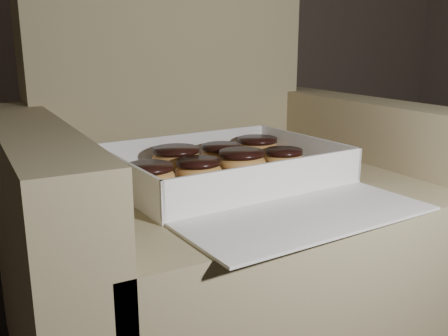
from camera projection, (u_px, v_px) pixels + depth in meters
armchair at (220, 223)px, 1.14m from camera, size 0.90×0.76×0.95m
bakery_box at (238, 179)px, 0.99m from camera, size 0.47×0.55×0.07m
donut_a at (242, 162)px, 1.04m from camera, size 0.10×0.10×0.05m
donut_b at (199, 170)px, 0.99m from camera, size 0.09×0.09×0.05m
donut_c at (176, 159)px, 1.07m from camera, size 0.11×0.11×0.05m
donut_d at (222, 154)px, 1.12m from camera, size 0.10×0.10×0.05m
donut_e at (257, 147)px, 1.19m from camera, size 0.10×0.10×0.05m
donut_f at (149, 176)px, 0.94m from camera, size 0.10×0.10×0.05m
donut_g at (284, 158)px, 1.09m from camera, size 0.09×0.09×0.04m
crumb_a at (282, 177)px, 1.02m from camera, size 0.01×0.01×0.00m
crumb_b at (204, 189)px, 0.94m from camera, size 0.01×0.01×0.00m
crumb_c at (230, 187)px, 0.95m from camera, size 0.01×0.01×0.00m
crumb_d at (195, 207)px, 0.84m from camera, size 0.01×0.01×0.00m
crumb_e at (280, 172)px, 1.06m from camera, size 0.01×0.01×0.00m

